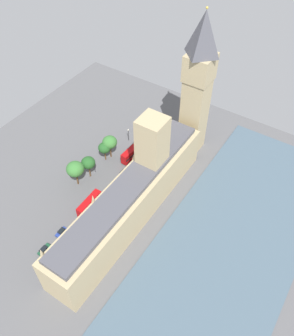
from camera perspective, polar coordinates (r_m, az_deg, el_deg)
The scene contains 17 objects.
ground_plane at distance 120.96m, azimuth -3.33°, elevation -7.14°, with size 140.00×140.00×0.00m, color #565659.
river_thames at distance 112.80m, azimuth 11.36°, elevation -14.67°, with size 41.31×126.00×0.25m, color #475B6B.
parliament_building at distance 113.89m, azimuth -2.19°, elevation -4.33°, with size 12.30×70.00×32.46m.
clock_tower at distance 125.82m, azimuth 8.12°, elevation 13.02°, with size 9.16×9.16×55.16m.
double_decker_bus_far_end at distance 136.07m, azimuth -2.45°, elevation 2.48°, with size 3.06×10.61×4.75m.
car_black_under_trees at distance 131.18m, azimuth -3.88°, elevation -0.85°, with size 1.95×4.55×1.74m.
car_silver_by_river_gate at distance 127.33m, azimuth -5.76°, elevation -2.97°, with size 1.88×4.30×1.74m.
double_decker_bus_opposite_hall at distance 121.13m, azimuth -9.22°, elevation -5.73°, with size 2.83×10.55×4.75m.
car_blue_midblock at distance 118.52m, azimuth -13.58°, elevation -9.98°, with size 1.95×4.08×1.74m.
car_dark_green_corner at distance 116.39m, azimuth -16.20°, elevation -12.49°, with size 1.84×4.44×1.74m.
pedestrian_kerbside at distance 128.62m, azimuth -2.97°, elevation -2.14°, with size 0.68×0.71×1.70m.
plane_tree_leading at distance 125.43m, azimuth -11.47°, elevation -0.17°, with size 6.24×6.24×10.45m.
plane_tree_trailing at distance 127.83m, azimuth -9.42°, elevation 0.82°, with size 5.05×5.05×9.17m.
plane_tree_near_tower at distance 133.85m, azimuth -6.86°, elevation 3.22°, with size 4.70×4.70×8.09m.
plane_tree_slot_10 at distance 133.75m, azimuth -6.02°, elevation 4.13°, with size 5.58×5.58×9.91m.
street_lamp_slot_11 at distance 142.47m, azimuth -3.01°, elevation 5.70°, with size 0.56×0.56×5.77m.
street_lamp_slot_12 at distance 131.03m, azimuth -8.47°, elevation 0.62°, with size 0.56×0.56×5.84m.
Camera 1 is at (-44.70, 55.50, 97.74)m, focal length 37.96 mm.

